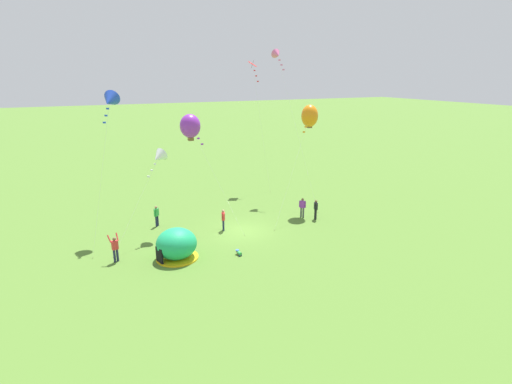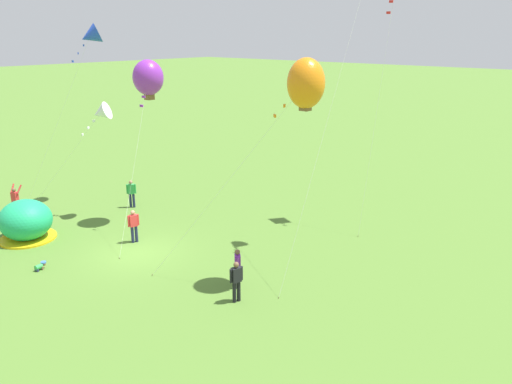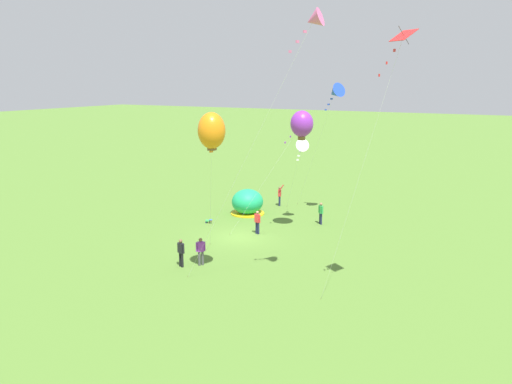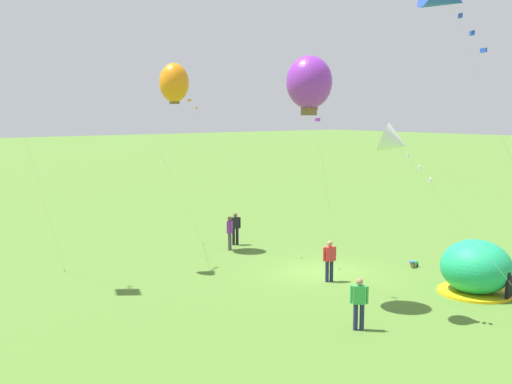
# 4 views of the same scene
# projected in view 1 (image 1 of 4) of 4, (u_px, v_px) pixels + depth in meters

# --- Properties ---
(ground_plane) EXTENTS (300.00, 300.00, 0.00)m
(ground_plane) POSITION_uv_depth(u_px,v_px,m) (241.00, 231.00, 31.39)
(ground_plane) COLOR #517A2D
(popup_tent) EXTENTS (2.81, 2.81, 2.10)m
(popup_tent) POSITION_uv_depth(u_px,v_px,m) (176.00, 244.00, 26.47)
(popup_tent) COLOR #1EAD6B
(popup_tent) RESTS_ON ground
(toddler_crawling) EXTENTS (0.30, 0.55, 0.32)m
(toddler_crawling) POSITION_uv_depth(u_px,v_px,m) (239.00, 253.00, 27.16)
(toddler_crawling) COLOR green
(toddler_crawling) RESTS_ON ground
(person_strolling) EXTENTS (0.34, 0.57, 1.72)m
(person_strolling) POSITION_uv_depth(u_px,v_px,m) (316.00, 208.00, 33.69)
(person_strolling) COLOR black
(person_strolling) RESTS_ON ground
(person_far_back) EXTENTS (0.45, 0.44, 1.72)m
(person_far_back) POSITION_uv_depth(u_px,v_px,m) (302.00, 207.00, 34.16)
(person_far_back) COLOR #4C4C51
(person_far_back) RESTS_ON ground
(person_flying_kite) EXTENTS (0.70, 0.59, 1.89)m
(person_flying_kite) POSITION_uv_depth(u_px,v_px,m) (115.00, 248.00, 25.98)
(person_flying_kite) COLOR #1E2347
(person_flying_kite) RESTS_ON ground
(person_with_toddler) EXTENTS (0.35, 0.56, 1.72)m
(person_with_toddler) POSITION_uv_depth(u_px,v_px,m) (223.00, 219.00, 31.26)
(person_with_toddler) COLOR #1E2347
(person_with_toddler) RESTS_ON ground
(person_watching_sky) EXTENTS (0.44, 0.44, 1.72)m
(person_watching_sky) POSITION_uv_depth(u_px,v_px,m) (157.00, 215.00, 32.16)
(person_watching_sky) COLOR #1E2347
(person_watching_sky) RESTS_ON ground
(kite_purple) EXTENTS (3.45, 5.19, 8.92)m
(kite_purple) POSITION_uv_depth(u_px,v_px,m) (190.00, 126.00, 30.98)
(kite_purple) COLOR silver
(kite_purple) RESTS_ON ground
(kite_blue) EXTENTS (3.33, 4.97, 10.78)m
(kite_blue) POSITION_uv_depth(u_px,v_px,m) (110.00, 101.00, 28.39)
(kite_blue) COLOR silver
(kite_blue) RESTS_ON ground
(kite_orange) EXTENTS (6.05, 4.51, 9.35)m
(kite_orange) POSITION_uv_depth(u_px,v_px,m) (310.00, 116.00, 34.57)
(kite_orange) COLOR silver
(kite_orange) RESTS_ON ground
(kite_pink) EXTENTS (1.07, 7.61, 14.19)m
(kite_pink) POSITION_uv_depth(u_px,v_px,m) (277.00, 55.00, 37.59)
(kite_pink) COLOR silver
(kite_pink) RESTS_ON ground
(kite_white) EXTENTS (4.86, 3.73, 6.63)m
(kite_white) POSITION_uv_depth(u_px,v_px,m) (159.00, 157.00, 29.33)
(kite_white) COLOR silver
(kite_white) RESTS_ON ground
(kite_red) EXTENTS (1.23, 3.87, 13.28)m
(kite_red) POSITION_uv_depth(u_px,v_px,m) (253.00, 68.00, 40.89)
(kite_red) COLOR silver
(kite_red) RESTS_ON ground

